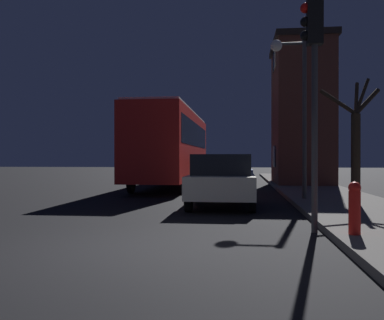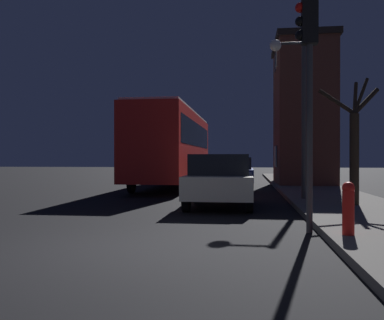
# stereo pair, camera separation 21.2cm
# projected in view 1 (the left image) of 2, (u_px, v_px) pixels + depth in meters

# --- Properties ---
(ground_plane) EXTENTS (120.00, 120.00, 0.00)m
(ground_plane) POSITION_uv_depth(u_px,v_px,m) (128.00, 248.00, 6.86)
(ground_plane) COLOR black
(brick_building) EXTENTS (3.01, 4.97, 7.44)m
(brick_building) POSITION_uv_depth(u_px,v_px,m) (301.00, 112.00, 22.49)
(brick_building) COLOR brown
(brick_building) RESTS_ON sidewalk
(streetlamp) EXTENTS (1.16, 0.38, 5.18)m
(streetlamp) POSITION_uv_depth(u_px,v_px,m) (294.00, 91.00, 13.90)
(streetlamp) COLOR #38383A
(streetlamp) RESTS_ON sidewalk
(traffic_light) EXTENTS (0.43, 0.24, 4.56)m
(traffic_light) POSITION_uv_depth(u_px,v_px,m) (313.00, 65.00, 8.32)
(traffic_light) COLOR #38383A
(traffic_light) RESTS_ON ground
(bare_tree) EXTENTS (1.80, 0.79, 3.65)m
(bare_tree) POSITION_uv_depth(u_px,v_px,m) (356.00, 144.00, 12.06)
(bare_tree) COLOR #2D2319
(bare_tree) RESTS_ON sidewalk
(bus) EXTENTS (2.42, 11.78, 3.71)m
(bus) POSITION_uv_depth(u_px,v_px,m) (172.00, 143.00, 21.31)
(bus) COLOR red
(bus) RESTS_ON ground
(car_near_lane) EXTENTS (1.88, 3.87, 1.56)m
(car_near_lane) POSITION_uv_depth(u_px,v_px,m) (222.00, 180.00, 12.60)
(car_near_lane) COLOR beige
(car_near_lane) RESTS_ON ground
(car_mid_lane) EXTENTS (1.74, 4.54, 1.49)m
(car_mid_lane) POSITION_uv_depth(u_px,v_px,m) (234.00, 172.00, 21.57)
(car_mid_lane) COLOR navy
(car_mid_lane) RESTS_ON ground
(car_far_lane) EXTENTS (1.78, 4.60, 1.48)m
(car_far_lane) POSITION_uv_depth(u_px,v_px,m) (233.00, 168.00, 29.52)
(car_far_lane) COLOR black
(car_far_lane) RESTS_ON ground
(fire_hydrant) EXTENTS (0.21, 0.21, 0.91)m
(fire_hydrant) POSITION_uv_depth(u_px,v_px,m) (355.00, 207.00, 7.30)
(fire_hydrant) COLOR red
(fire_hydrant) RESTS_ON sidewalk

